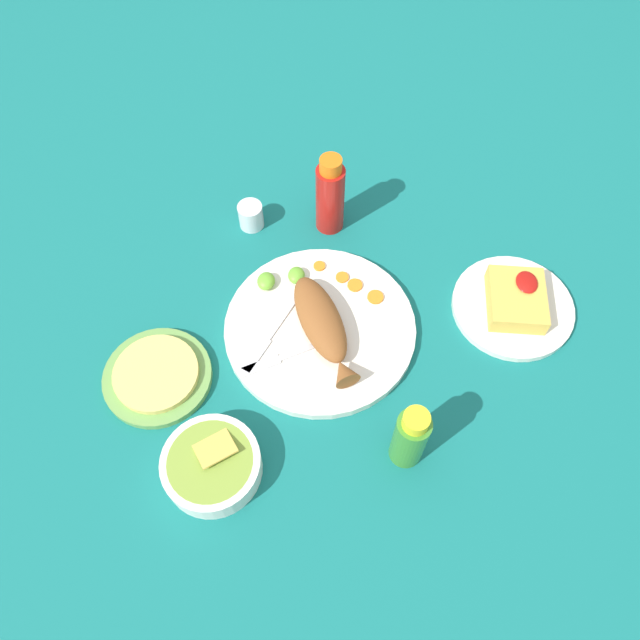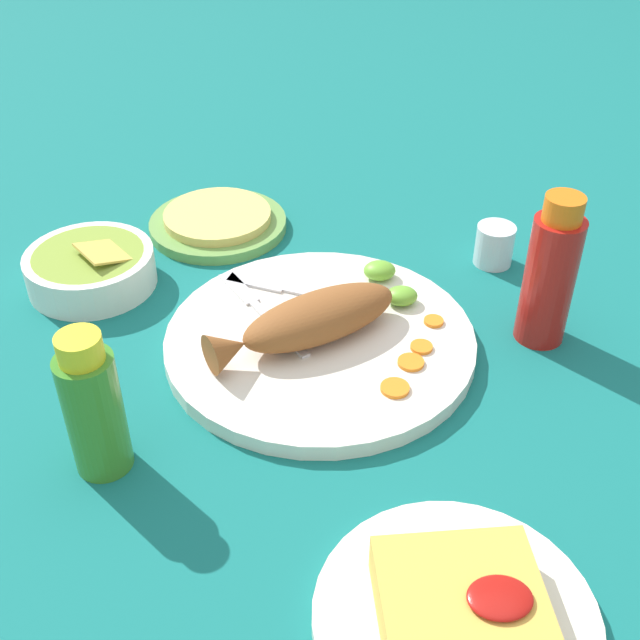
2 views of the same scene
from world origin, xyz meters
name	(u,v)px [view 1 (image 1 of 2)]	position (x,y,z in m)	size (l,w,h in m)	color
ground_plane	(320,331)	(0.00, 0.00, 0.00)	(4.00, 4.00, 0.00)	#146B66
main_plate	(320,328)	(0.00, 0.00, 0.01)	(0.34, 0.34, 0.02)	white
fried_fish	(323,324)	(-0.01, -0.01, 0.04)	(0.22, 0.15, 0.05)	brown
fork_near	(284,357)	(-0.07, 0.06, 0.02)	(0.10, 0.17, 0.00)	silver
fork_far	(270,335)	(-0.03, 0.08, 0.02)	(0.17, 0.09, 0.00)	silver
carrot_slice_near	(375,297)	(0.07, -0.10, 0.02)	(0.03, 0.03, 0.00)	orange
carrot_slice_mid	(355,285)	(0.09, -0.06, 0.02)	(0.03, 0.03, 0.00)	orange
carrot_slice_far	(342,277)	(0.11, -0.03, 0.02)	(0.02, 0.02, 0.00)	orange
carrot_slice_extra	(319,266)	(0.13, 0.01, 0.02)	(0.02, 0.02, 0.00)	orange
lime_wedge_main	(296,275)	(0.10, 0.05, 0.03)	(0.04, 0.03, 0.02)	#6BB233
lime_wedge_side	(266,281)	(0.08, 0.10, 0.03)	(0.04, 0.03, 0.02)	#6BB233
hot_sauce_bottle_red	(332,196)	(0.24, 0.00, 0.08)	(0.05, 0.05, 0.17)	#B21914
hot_sauce_bottle_green	(410,437)	(-0.21, -0.15, 0.07)	(0.05, 0.05, 0.15)	#3D8428
salt_cup	(251,217)	(0.23, 0.15, 0.02)	(0.05, 0.05, 0.05)	silver
side_plate_fries	(513,307)	(0.07, -0.34, 0.01)	(0.22, 0.22, 0.01)	white
fries_pile	(517,299)	(0.07, -0.34, 0.03)	(0.12, 0.10, 0.04)	gold
guacamole_bowl	(212,465)	(-0.26, 0.15, 0.03)	(0.15, 0.15, 0.06)	white
tortilla_plate	(158,377)	(-0.11, 0.27, 0.01)	(0.18, 0.18, 0.01)	#6B9E4C
tortilla_stack	(156,373)	(-0.11, 0.27, 0.02)	(0.14, 0.14, 0.01)	#E0C666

